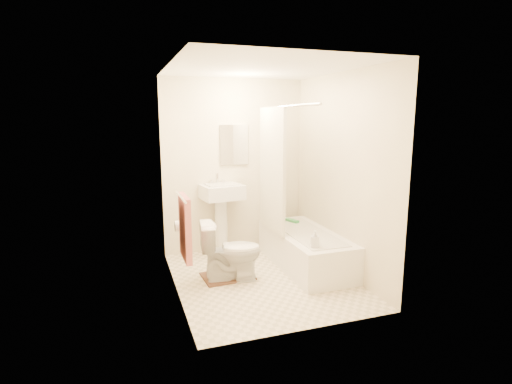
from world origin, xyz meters
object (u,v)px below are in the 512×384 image
object	(u,v)px
bathtub	(305,249)
toilet	(231,252)
sink	(222,216)
bath_mat	(228,276)
soap_bottle	(315,239)

from	to	relation	value
bathtub	toilet	bearing A→B (deg)	-172.75
sink	bath_mat	distance (m)	1.02
sink	bathtub	distance (m)	1.25
sink	bathtub	size ratio (longest dim) A/B	0.67
bath_mat	soap_bottle	world-z (taller)	soap_bottle
sink	soap_bottle	size ratio (longest dim) A/B	5.35
bathtub	bath_mat	xyz separation A→B (m)	(-1.03, -0.04, -0.21)
toilet	soap_bottle	world-z (taller)	toilet
toilet	sink	world-z (taller)	sink
toilet	bath_mat	xyz separation A→B (m)	(-0.02, 0.09, -0.34)
sink	bathtub	world-z (taller)	sink
soap_bottle	sink	bearing A→B (deg)	117.05
sink	soap_bottle	bearing A→B (deg)	-71.15
toilet	soap_bottle	size ratio (longest dim) A/B	3.57
bathtub	soap_bottle	distance (m)	0.68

